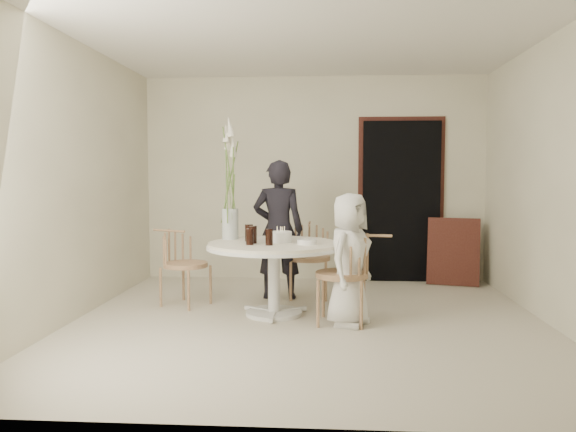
# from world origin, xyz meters

# --- Properties ---
(ground) EXTENTS (4.50, 4.50, 0.00)m
(ground) POSITION_xyz_m (0.00, 0.00, 0.00)
(ground) COLOR beige
(ground) RESTS_ON ground
(room_shell) EXTENTS (4.50, 4.50, 4.50)m
(room_shell) POSITION_xyz_m (0.00, 0.00, 1.62)
(room_shell) COLOR white
(room_shell) RESTS_ON ground
(doorway) EXTENTS (1.00, 0.10, 2.10)m
(doorway) POSITION_xyz_m (1.15, 2.19, 1.05)
(doorway) COLOR black
(doorway) RESTS_ON ground
(door_trim) EXTENTS (1.12, 0.03, 2.22)m
(door_trim) POSITION_xyz_m (1.15, 2.23, 1.11)
(door_trim) COLOR #53261C
(door_trim) RESTS_ON ground
(table) EXTENTS (1.33, 1.33, 0.73)m
(table) POSITION_xyz_m (-0.35, 0.25, 0.62)
(table) COLOR silver
(table) RESTS_ON ground
(picture_frame) EXTENTS (0.67, 0.34, 0.85)m
(picture_frame) POSITION_xyz_m (1.79, 1.95, 0.43)
(picture_frame) COLOR #53261C
(picture_frame) RESTS_ON ground
(chair_far) EXTENTS (0.49, 0.52, 0.85)m
(chair_far) POSITION_xyz_m (-0.03, 1.21, 0.55)
(chair_far) COLOR tan
(chair_far) RESTS_ON ground
(chair_right) EXTENTS (0.55, 0.51, 0.86)m
(chair_right) POSITION_xyz_m (0.43, -0.03, 0.55)
(chair_right) COLOR tan
(chair_right) RESTS_ON ground
(chair_left) EXTENTS (0.60, 0.58, 0.81)m
(chair_left) POSITION_xyz_m (-1.44, 0.65, 0.53)
(chair_left) COLOR tan
(chair_left) RESTS_ON ground
(girl) EXTENTS (0.57, 0.38, 1.56)m
(girl) POSITION_xyz_m (-0.37, 1.03, 0.78)
(girl) COLOR black
(girl) RESTS_ON ground
(boy) EXTENTS (0.62, 0.71, 1.23)m
(boy) POSITION_xyz_m (0.38, -0.07, 0.62)
(boy) COLOR white
(boy) RESTS_ON ground
(birthday_cake) EXTENTS (0.22, 0.22, 0.16)m
(birthday_cake) POSITION_xyz_m (-0.29, 0.28, 0.78)
(birthday_cake) COLOR white
(birthday_cake) RESTS_ON table
(cola_tumbler_a) EXTENTS (0.09, 0.09, 0.15)m
(cola_tumbler_a) POSITION_xyz_m (-0.56, 0.05, 0.81)
(cola_tumbler_a) COLOR black
(cola_tumbler_a) RESTS_ON table
(cola_tumbler_b) EXTENTS (0.09, 0.09, 0.15)m
(cola_tumbler_b) POSITION_xyz_m (-0.38, 0.03, 0.81)
(cola_tumbler_b) COLOR black
(cola_tumbler_b) RESTS_ON table
(cola_tumbler_c) EXTENTS (0.10, 0.10, 0.17)m
(cola_tumbler_c) POSITION_xyz_m (-0.61, 0.34, 0.82)
(cola_tumbler_c) COLOR black
(cola_tumbler_c) RESTS_ON table
(cola_tumbler_d) EXTENTS (0.09, 0.09, 0.17)m
(cola_tumbler_d) POSITION_xyz_m (-0.55, 0.18, 0.81)
(cola_tumbler_d) COLOR black
(cola_tumbler_d) RESTS_ON table
(plate_stack) EXTENTS (0.25, 0.25, 0.05)m
(plate_stack) POSITION_xyz_m (-0.02, 0.12, 0.75)
(plate_stack) COLOR white
(plate_stack) RESTS_ON table
(flower_vase) EXTENTS (0.17, 0.17, 1.27)m
(flower_vase) POSITION_xyz_m (-0.83, 0.51, 1.22)
(flower_vase) COLOR #B9C2BE
(flower_vase) RESTS_ON table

